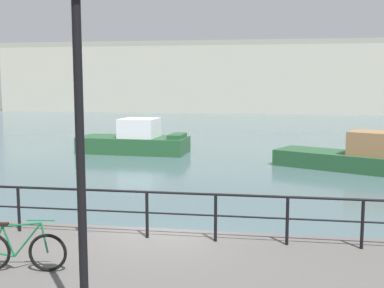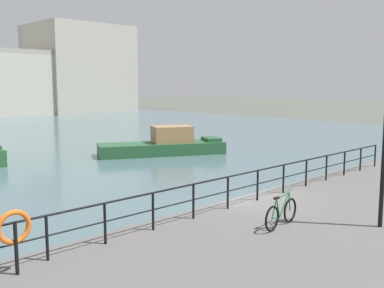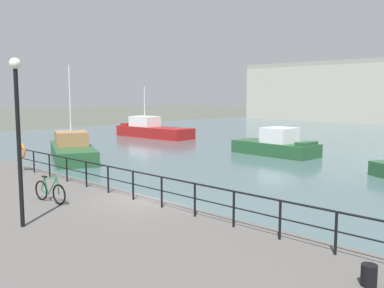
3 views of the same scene
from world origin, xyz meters
name	(u,v)px [view 1 (image 1 of 3)]	position (x,y,z in m)	size (l,w,h in m)	color
ground_plane	(162,258)	(0.00, 0.00, 0.00)	(240.00, 240.00, 0.00)	#4C5147
water_basin	(240,132)	(0.00, 30.20, 0.01)	(80.00, 60.00, 0.01)	#476066
harbor_building	(308,74)	(7.75, 60.81, 5.35)	(72.17, 13.43, 14.70)	#B2AD9E
moored_cabin_cruiser	(369,158)	(7.19, 12.79, 0.66)	(8.58, 5.82, 1.91)	#23512D
moored_white_yacht	(136,141)	(-5.41, 17.00, 0.74)	(6.58, 3.01, 2.07)	#23512D
quay_railing	(147,206)	(-0.15, -0.75, 1.47)	(18.57, 0.07, 1.08)	black
parked_bicycle	(19,251)	(-1.99, -3.02, 1.13)	(1.76, 0.27, 0.98)	black
quay_lamp_post	(79,113)	(0.03, -4.96, 3.80)	(0.32, 0.32, 4.83)	black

